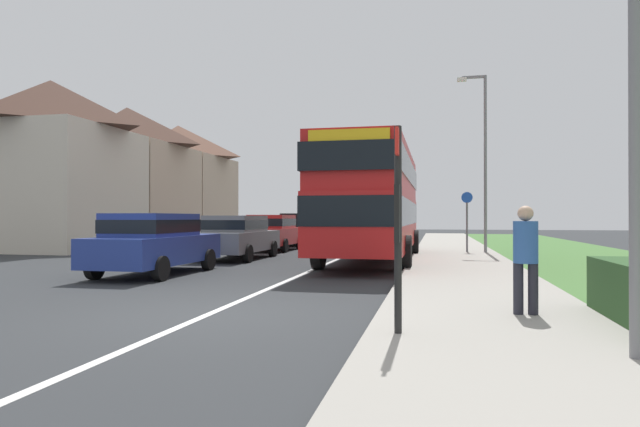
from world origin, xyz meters
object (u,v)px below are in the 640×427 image
object	(u,v)px
pedestrian_at_stop	(526,254)
bus_stop_sign	(398,214)
parked_car_black	(300,228)
cycle_route_sign	(467,219)
parked_car_blue	(154,241)
street_lamp_mid	(483,151)
parked_car_red	(273,231)
parked_car_grey	(237,235)
double_decker_bus	(373,198)

from	to	relation	value
pedestrian_at_stop	bus_stop_sign	distance (m)	2.42
parked_car_black	cycle_route_sign	size ratio (longest dim) A/B	1.58
parked_car_blue	pedestrian_at_stop	world-z (taller)	pedestrian_at_stop
pedestrian_at_stop	street_lamp_mid	xyz separation A→B (m)	(0.57, 14.21, 3.14)
pedestrian_at_stop	parked_car_red	bearing A→B (deg)	119.01
parked_car_grey	double_decker_bus	bearing A→B (deg)	-1.87
pedestrian_at_stop	cycle_route_sign	size ratio (longest dim) A/B	0.66
parked_car_black	bus_stop_sign	distance (m)	22.57
parked_car_black	bus_stop_sign	size ratio (longest dim) A/B	1.53
parked_car_red	street_lamp_mid	distance (m)	9.62
parked_car_blue	cycle_route_sign	bearing A→B (deg)	48.83
double_decker_bus	pedestrian_at_stop	size ratio (longest dim) A/B	6.36
parked_car_blue	double_decker_bus	bearing A→B (deg)	45.73
street_lamp_mid	bus_stop_sign	bearing A→B (deg)	-98.14
parked_car_grey	bus_stop_sign	bearing A→B (deg)	-61.14
parked_car_black	parked_car_red	bearing A→B (deg)	-91.06
double_decker_bus	cycle_route_sign	bearing A→B (deg)	52.99
parked_car_red	bus_stop_sign	size ratio (longest dim) A/B	1.60
bus_stop_sign	parked_car_red	bearing A→B (deg)	111.80
cycle_route_sign	parked_car_black	bearing A→B (deg)	146.33
cycle_route_sign	bus_stop_sign	bearing A→B (deg)	-95.97
double_decker_bus	street_lamp_mid	distance (m)	6.05
parked_car_blue	cycle_route_sign	distance (m)	12.80
parked_car_blue	parked_car_black	bearing A→B (deg)	89.64
street_lamp_mid	parked_car_blue	bearing A→B (deg)	-133.62
pedestrian_at_stop	bus_stop_sign	size ratio (longest dim) A/B	0.64
pedestrian_at_stop	parked_car_black	bearing A→B (deg)	112.72
parked_car_grey	parked_car_red	size ratio (longest dim) A/B	1.10
parked_car_black	parked_car_blue	bearing A→B (deg)	-90.36
parked_car_blue	street_lamp_mid	xyz separation A→B (m)	(9.01, 9.45, 3.23)
parked_car_grey	street_lamp_mid	distance (m)	10.19
pedestrian_at_stop	street_lamp_mid	distance (m)	14.57
parked_car_blue	parked_car_grey	world-z (taller)	parked_car_blue
parked_car_blue	street_lamp_mid	bearing A→B (deg)	46.38
parked_car_black	cycle_route_sign	xyz separation A→B (m)	(8.32, -5.54, 0.50)
double_decker_bus	parked_car_blue	bearing A→B (deg)	-134.27
pedestrian_at_stop	parked_car_grey	bearing A→B (deg)	128.87
parked_car_red	parked_car_black	size ratio (longest dim) A/B	1.05
double_decker_bus	street_lamp_mid	world-z (taller)	street_lamp_mid
parked_car_red	pedestrian_at_stop	distance (m)	17.39
parked_car_blue	parked_car_grey	xyz separation A→B (m)	(0.24, 5.41, -0.02)
parked_car_black	street_lamp_mid	world-z (taller)	street_lamp_mid
parked_car_grey	pedestrian_at_stop	world-z (taller)	pedestrian_at_stop
parked_car_grey	cycle_route_sign	size ratio (longest dim) A/B	1.81
parked_car_blue	pedestrian_at_stop	distance (m)	9.69
parked_car_blue	parked_car_black	xyz separation A→B (m)	(0.10, 15.17, 0.05)
double_decker_bus	parked_car_red	xyz separation A→B (m)	(-5.12, 5.19, -1.26)
parked_car_grey	parked_car_black	world-z (taller)	parked_car_black
double_decker_bus	street_lamp_mid	size ratio (longest dim) A/B	1.49
street_lamp_mid	parked_car_black	bearing A→B (deg)	147.34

